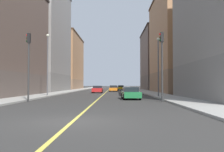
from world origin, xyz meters
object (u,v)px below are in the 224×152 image
at_px(street_lamp_left_near, 158,61).
at_px(building_left_mid, 186,43).
at_px(car_red, 98,89).
at_px(car_yellow, 121,88).
at_px(traffic_light_right_near, 28,58).
at_px(car_blue, 114,88).
at_px(car_green, 131,93).
at_px(building_right_midblock, 37,38).
at_px(building_right_distant, 61,62).
at_px(street_lamp_right_near, 48,59).
at_px(car_orange, 114,89).
at_px(building_left_far, 164,60).
at_px(traffic_light_left_near, 162,57).

bearing_deg(street_lamp_left_near, building_left_mid, 64.49).
height_order(car_red, car_yellow, car_red).
distance_m(traffic_light_right_near, car_blue, 42.75).
bearing_deg(car_green, car_yellow, 90.20).
distance_m(building_right_midblock, building_right_distant, 25.22).
xyz_separation_m(street_lamp_right_near, car_orange, (8.64, 22.60, -4.37)).
xyz_separation_m(building_right_distant, car_yellow, (18.85, -8.94, -7.93)).
bearing_deg(building_left_mid, building_right_midblock, 166.96).
bearing_deg(car_orange, car_green, -85.89).
bearing_deg(street_lamp_right_near, building_left_far, 59.05).
bearing_deg(car_orange, car_yellow, 83.14).
bearing_deg(building_left_mid, traffic_light_left_near, -110.13).
bearing_deg(building_right_midblock, traffic_light_right_near, -74.09).
relative_size(traffic_light_right_near, car_orange, 1.60).
xyz_separation_m(building_right_distant, car_orange, (16.95, -24.73, -7.92)).
distance_m(street_lamp_right_near, car_blue, 33.09).
relative_size(car_green, car_blue, 1.06).
relative_size(building_right_midblock, car_yellow, 6.03).
bearing_deg(street_lamp_left_near, building_left_far, 78.27).
xyz_separation_m(building_left_mid, building_left_far, (0.00, 22.57, -1.18)).
distance_m(traffic_light_right_near, car_red, 24.48).
xyz_separation_m(building_right_midblock, traffic_light_right_near, (9.29, -32.59, -7.79)).
relative_size(building_left_mid, street_lamp_right_near, 2.58).
relative_size(street_lamp_left_near, car_green, 1.61).
bearing_deg(traffic_light_left_near, building_right_distant, 110.57).
relative_size(traffic_light_right_near, car_yellow, 1.61).
bearing_deg(car_orange, building_left_far, 47.26).
distance_m(street_lamp_right_near, car_yellow, 40.05).
xyz_separation_m(building_left_mid, car_red, (-16.91, -1.65, -8.85)).
height_order(street_lamp_right_near, car_orange, street_lamp_right_near).
bearing_deg(traffic_light_right_near, building_right_distant, 99.16).
relative_size(building_right_distant, traffic_light_left_near, 3.74).
xyz_separation_m(building_right_distant, street_lamp_right_near, (8.30, -47.33, -3.55)).
distance_m(building_left_mid, car_yellow, 27.65).
distance_m(car_blue, car_yellow, 7.02).
distance_m(car_orange, car_yellow, 15.90).
bearing_deg(car_orange, traffic_light_right_near, -103.12).
height_order(traffic_light_right_near, car_blue, traffic_light_right_near).
xyz_separation_m(car_blue, car_yellow, (1.98, 6.73, 0.02)).
distance_m(building_left_far, street_lamp_left_near, 41.00).
distance_m(building_left_far, car_red, 30.52).
distance_m(building_left_far, car_orange, 21.99).
bearing_deg(car_green, street_lamp_left_near, 45.55).
xyz_separation_m(traffic_light_left_near, car_red, (-7.59, 23.78, -3.46)).
relative_size(traffic_light_left_near, car_orange, 1.61).
height_order(building_right_distant, traffic_light_left_near, building_right_distant).
bearing_deg(car_orange, car_red, -107.83).
xyz_separation_m(building_right_midblock, car_yellow, (18.85, 16.07, -11.25)).
xyz_separation_m(traffic_light_right_near, street_lamp_left_near, (13.34, 8.03, 0.45)).
height_order(building_left_far, street_lamp_left_near, building_left_far).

